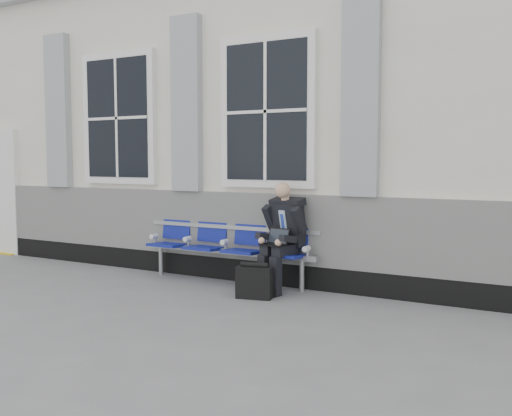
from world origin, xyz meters
The scene contains 5 objects.
ground centered at (0.00, 0.00, 0.00)m, with size 70.00×70.00×0.00m, color slate.
station_building centered at (-0.02, 3.47, 2.22)m, with size 14.40×4.40×4.49m.
bench centered at (-0.18, 1.32, 0.55)m, with size 2.60×0.47×0.91m.
businessman centered at (0.70, 1.20, 0.74)m, with size 0.57×0.76×1.36m.
briefcase centered at (0.57, 0.70, 0.20)m, with size 0.45×0.26×0.43m.
Camera 1 is at (3.77, -5.10, 1.64)m, focal length 40.00 mm.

